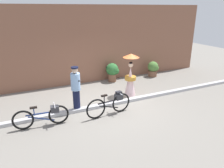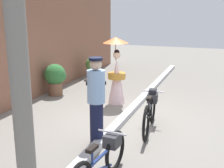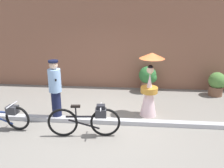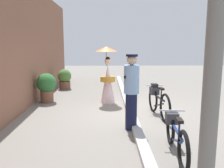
{
  "view_description": "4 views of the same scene",
  "coord_description": "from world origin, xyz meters",
  "views": [
    {
      "loc": [
        -3.23,
        -7.02,
        3.65
      ],
      "look_at": [
        0.08,
        0.1,
        0.84
      ],
      "focal_mm": 34.26,
      "sensor_mm": 36.0,
      "label": 1
    },
    {
      "loc": [
        -6.24,
        -2.06,
        2.53
      ],
      "look_at": [
        -0.17,
        0.24,
        0.9
      ],
      "focal_mm": 46.87,
      "sensor_mm": 36.0,
      "label": 2
    },
    {
      "loc": [
        0.71,
        -5.69,
        3.0
      ],
      "look_at": [
        0.14,
        0.54,
        0.95
      ],
      "focal_mm": 37.35,
      "sensor_mm": 36.0,
      "label": 3
    },
    {
      "loc": [
        -6.6,
        0.66,
        1.91
      ],
      "look_at": [
        -0.29,
        0.51,
        0.87
      ],
      "focal_mm": 38.62,
      "sensor_mm": 36.0,
      "label": 4
    }
  ],
  "objects": [
    {
      "name": "building_wall",
      "position": [
        0.0,
        3.23,
        1.9
      ],
      "size": [
        14.0,
        0.4,
        3.81
      ],
      "primitive_type": "cube",
      "color": "brown",
      "rests_on": "ground_plane"
    },
    {
      "name": "ground_plane",
      "position": [
        0.0,
        0.0,
        0.0
      ],
      "size": [
        30.0,
        30.0,
        0.0
      ],
      "primitive_type": "plane",
      "color": "gray"
    },
    {
      "name": "person_with_parasol",
      "position": [
        1.2,
        0.63,
        0.88
      ],
      "size": [
        0.7,
        0.7,
        1.84
      ],
      "color": "silver",
      "rests_on": "ground_plane"
    },
    {
      "name": "person_officer",
      "position": [
        -1.37,
        0.11,
        0.91
      ],
      "size": [
        0.34,
        0.35,
        1.7
      ],
      "color": "#141938",
      "rests_on": "ground_plane"
    },
    {
      "name": "sidewalk_curb",
      "position": [
        0.0,
        0.0,
        0.06
      ],
      "size": [
        14.0,
        0.2,
        0.12
      ],
      "primitive_type": "cube",
      "color": "#B2B2B7",
      "rests_on": "ground_plane"
    },
    {
      "name": "potted_plant_small",
      "position": [
        3.71,
        2.46,
        0.46
      ],
      "size": [
        0.59,
        0.58,
        0.86
      ],
      "color": "brown",
      "rests_on": "ground_plane"
    },
    {
      "name": "potted_plant_by_door",
      "position": [
        1.28,
        2.63,
        0.56
      ],
      "size": [
        0.66,
        0.64,
        0.97
      ],
      "color": "brown",
      "rests_on": "ground_plane"
    },
    {
      "name": "bicycle_far_side",
      "position": [
        -0.35,
        -0.71,
        0.43
      ],
      "size": [
        1.76,
        0.48,
        0.82
      ],
      "color": "black",
      "rests_on": "ground_plane"
    },
    {
      "name": "bicycle_near_officer",
      "position": [
        -2.65,
        -0.53,
        0.38
      ],
      "size": [
        1.76,
        0.48,
        0.73
      ],
      "color": "black",
      "rests_on": "ground_plane"
    }
  ]
}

